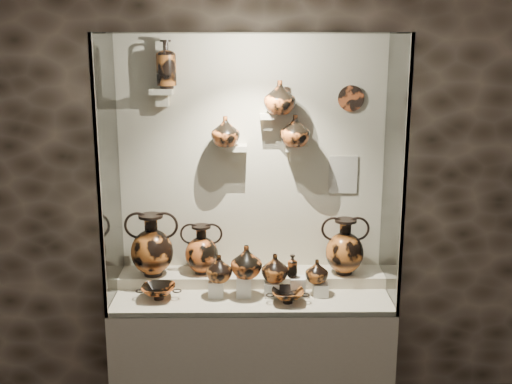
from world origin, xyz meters
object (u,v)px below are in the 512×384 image
kylix_left (159,291)px  ovoid_vase_c (295,130)px  ovoid_vase_a (225,131)px  jug_a (219,268)px  jug_e (317,271)px  amphora_mid (202,249)px  amphora_right (345,246)px  amphora_left (152,245)px  kylix_right (288,295)px  lekythos_small (292,265)px  ovoid_vase_b (280,97)px  jug_b (246,261)px  lekythos_tall (166,61)px  jug_c (275,268)px

kylix_left → ovoid_vase_c: 1.28m
ovoid_vase_a → ovoid_vase_c: size_ratio=0.96×
jug_a → jug_e: 0.60m
amphora_mid → amphora_right: (0.91, -0.02, 0.02)m
amphora_left → kylix_left: amphora_left is taller
ovoid_vase_a → kylix_right: bearing=-41.0°
lekythos_small → ovoid_vase_a: size_ratio=0.88×
lekythos_small → ovoid_vase_b: bearing=101.1°
jug_b → ovoid_vase_c: size_ratio=1.03×
amphora_right → ovoid_vase_c: (-0.32, 0.05, 0.73)m
kylix_right → ovoid_vase_b: size_ratio=1.23×
amphora_mid → kylix_left: amphora_mid is taller
jug_a → kylix_left: jug_a is taller
amphora_mid → lekythos_tall: (-0.19, 0.06, 1.17)m
lekythos_small → lekythos_tall: lekythos_tall is taller
ovoid_vase_b → ovoid_vase_c: size_ratio=1.05×
jug_a → lekythos_small: 0.45m
amphora_right → jug_a: bearing=-176.6°
amphora_mid → kylix_left: 0.40m
kylix_right → ovoid_vase_c: (0.05, 0.35, 0.93)m
jug_a → ovoid_vase_c: 0.96m
amphora_right → jug_e: bearing=-148.3°
kylix_left → ovoid_vase_b: bearing=42.0°
jug_b → amphora_left: bearing=179.8°
amphora_left → lekythos_small: 0.90m
amphora_mid → ovoid_vase_c: 0.96m
amphora_left → jug_b: 0.63m
amphora_right → jug_e: size_ratio=2.48×
ovoid_vase_b → ovoid_vase_c: bearing=8.1°
lekythos_tall → lekythos_small: bearing=-36.6°
jug_c → kylix_right: 0.19m
kylix_left → kylix_right: size_ratio=1.06×
ovoid_vase_c → kylix_left: bearing=-160.6°
amphora_mid → kylix_right: amphora_mid is taller
kylix_right → ovoid_vase_a: size_ratio=1.35×
kylix_left → lekythos_tall: bearing=101.7°
amphora_left → kylix_left: (0.07, -0.22, -0.22)m
amphora_right → ovoid_vase_b: size_ratio=1.79×
lekythos_small → ovoid_vase_c: ovoid_vase_c is taller
amphora_mid → amphora_right: 0.91m
amphora_right → ovoid_vase_b: 1.03m
kylix_left → lekythos_tall: 1.39m
jug_b → lekythos_tall: (-0.48, 0.29, 1.17)m
amphora_left → jug_e: amphora_left is taller
jug_c → lekythos_tall: bearing=134.7°
amphora_right → jug_a: amphora_right is taller
ovoid_vase_c → lekythos_small: bearing=-94.9°
jug_b → kylix_left: (-0.53, -0.03, -0.18)m
jug_e → lekythos_tall: (-0.91, 0.26, 1.25)m
amphora_left → ovoid_vase_a: (0.47, 0.07, 0.71)m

